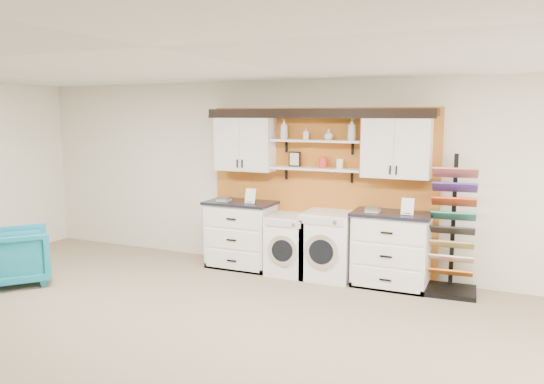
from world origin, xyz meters
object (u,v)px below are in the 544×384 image
at_px(base_cabinet_left, 241,234).
at_px(sample_rack, 451,251).
at_px(base_cabinet_right, 391,249).
at_px(armchair, 17,256).
at_px(dryer, 329,245).
at_px(washer, 291,244).

height_order(base_cabinet_left, sample_rack, sample_rack).
bearing_deg(base_cabinet_right, armchair, -157.46).
bearing_deg(base_cabinet_right, dryer, -179.78).
height_order(washer, armchair, washer).
xyz_separation_m(base_cabinet_left, washer, (0.82, -0.00, -0.07)).
bearing_deg(sample_rack, washer, 177.83).
bearing_deg(sample_rack, base_cabinet_left, 177.48).
height_order(base_cabinet_left, washer, base_cabinet_left).
height_order(washer, sample_rack, sample_rack).
bearing_deg(dryer, washer, 180.00).
distance_m(base_cabinet_left, sample_rack, 3.03).
height_order(base_cabinet_right, washer, base_cabinet_right).
xyz_separation_m(base_cabinet_right, dryer, (-0.87, -0.00, -0.03)).
bearing_deg(sample_rack, base_cabinet_right, 179.58).
bearing_deg(washer, dryer, -0.00).
relative_size(base_cabinet_right, washer, 1.20).
distance_m(base_cabinet_left, dryer, 1.39).
xyz_separation_m(base_cabinet_right, armchair, (-4.70, -1.95, -0.13)).
height_order(base_cabinet_right, dryer, base_cabinet_right).
distance_m(base_cabinet_left, armchair, 3.13).
xyz_separation_m(base_cabinet_right, washer, (-1.44, -0.00, -0.07)).
relative_size(base_cabinet_left, dryer, 1.08).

